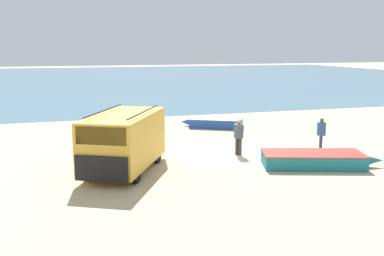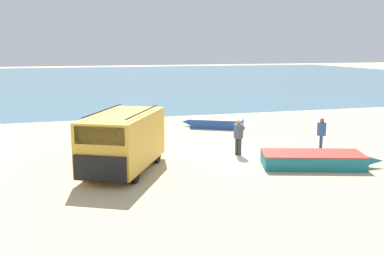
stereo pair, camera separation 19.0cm
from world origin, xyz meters
name	(u,v)px [view 1 (the left image)]	position (x,y,z in m)	size (l,w,h in m)	color
ground_plane	(229,155)	(0.00, 0.00, 0.00)	(200.00, 200.00, 0.00)	tan
sea_water	(106,79)	(0.00, 52.00, 0.00)	(120.00, 80.00, 0.01)	#477084
parked_van	(124,140)	(-5.01, -1.34, 1.27)	(4.09, 5.25, 2.45)	gold
fishing_rowboat_0	(214,123)	(1.79, 6.98, 0.29)	(3.86, 2.92, 0.58)	#234CA3
fishing_rowboat_1	(123,134)	(-4.22, 4.76, 0.30)	(4.12, 2.36, 0.61)	navy
fishing_rowboat_2	(316,160)	(2.71, -2.98, 0.30)	(5.10, 2.90, 0.60)	#1E757F
fisherman_0	(239,134)	(0.42, -0.13, 0.99)	(0.44, 0.44, 1.66)	#38383D
fisherman_1	(321,131)	(4.46, -0.58, 0.96)	(0.42, 0.42, 1.61)	navy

